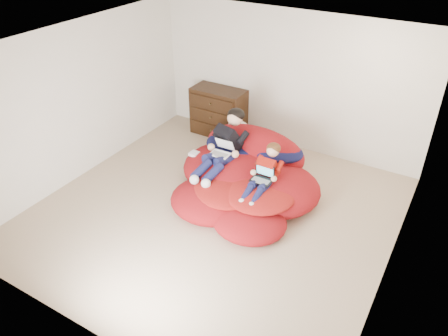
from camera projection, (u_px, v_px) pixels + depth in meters
room_shell at (215, 200)px, 6.46m from camera, size 5.10×5.10×2.77m
dresser at (219, 112)px, 8.50m from camera, size 1.04×0.58×0.93m
beanbag_pile at (246, 177)px, 6.94m from camera, size 2.38×2.34×0.88m
cream_pillow at (239, 128)px, 7.57m from camera, size 0.43×0.27×0.27m
older_boy at (225, 142)px, 6.92m from camera, size 0.47×1.30×0.84m
younger_boy at (265, 171)px, 6.43m from camera, size 0.28×0.99×0.64m
laptop_white at (222, 150)px, 6.89m from camera, size 0.31×0.32×0.21m
laptop_black at (263, 176)px, 6.40m from camera, size 0.31×0.25×0.23m
power_adapter at (194, 154)px, 7.22m from camera, size 0.15×0.15×0.05m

